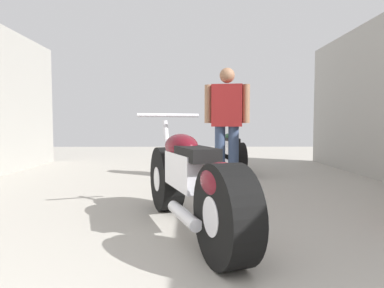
# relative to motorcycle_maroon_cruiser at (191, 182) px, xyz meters

# --- Properties ---
(ground_plane) EXTENTS (18.38, 18.38, 0.00)m
(ground_plane) POSITION_rel_motorcycle_maroon_cruiser_xyz_m (-0.13, 1.10, -0.42)
(ground_plane) COLOR #A8A399
(motorcycle_maroon_cruiser) EXTENTS (0.95, 2.10, 1.00)m
(motorcycle_maroon_cruiser) POSITION_rel_motorcycle_maroon_cruiser_xyz_m (0.00, 0.00, 0.00)
(motorcycle_maroon_cruiser) COLOR black
(motorcycle_maroon_cruiser) RESTS_ON ground_plane
(motorcycle_black_naked) EXTENTS (0.55, 1.88, 0.87)m
(motorcycle_black_naked) POSITION_rel_motorcycle_maroon_cruiser_xyz_m (0.80, 3.69, -0.05)
(motorcycle_black_naked) COLOR black
(motorcycle_black_naked) RESTS_ON ground_plane
(mechanic_in_blue) EXTENTS (0.71, 0.32, 1.77)m
(mechanic_in_blue) POSITION_rel_motorcycle_maroon_cruiser_xyz_m (0.59, 2.56, 0.58)
(mechanic_in_blue) COLOR #384766
(mechanic_in_blue) RESTS_ON ground_plane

